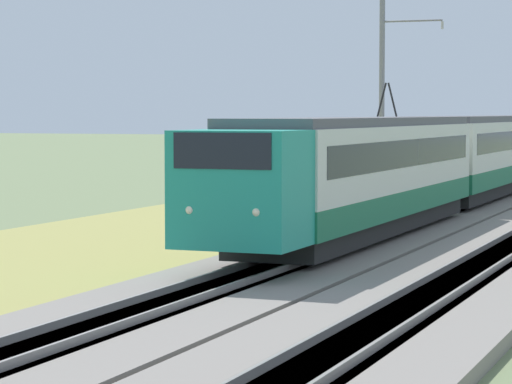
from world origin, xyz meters
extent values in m
cube|color=gray|center=(50.00, 0.00, 0.15)|extent=(240.00, 4.40, 0.30)
cube|color=#4C4238|center=(50.00, 0.00, 0.15)|extent=(240.00, 1.57, 0.30)
cube|color=gray|center=(50.00, 0.53, 0.38)|extent=(240.00, 0.07, 0.15)
cube|color=gray|center=(50.00, -0.53, 0.38)|extent=(240.00, 0.07, 0.15)
cube|color=#99934C|center=(50.00, 5.77, 0.06)|extent=(240.00, 13.01, 0.12)
cube|color=teal|center=(20.95, 0.00, 2.31)|extent=(2.21, 2.74, 2.62)
cube|color=black|center=(20.62, 0.00, 3.19)|extent=(1.59, 2.28, 0.79)
sphere|color=#F2EAC6|center=(19.90, 0.78, 1.88)|extent=(0.20, 0.20, 0.20)
sphere|color=#F2EAC6|center=(19.90, -0.78, 1.88)|extent=(0.20, 0.20, 0.20)
cube|color=#196B47|center=(30.63, 0.00, 1.37)|extent=(17.16, 2.85, 0.73)
cube|color=silver|center=(30.63, 0.00, 2.68)|extent=(17.16, 2.85, 1.88)
cube|color=black|center=(30.63, 0.00, 2.83)|extent=(15.78, 2.87, 0.79)
cube|color=#515156|center=(30.63, 0.00, 3.74)|extent=(17.16, 2.62, 0.25)
cube|color=black|center=(30.63, 0.00, 0.72)|extent=(16.30, 2.42, 0.55)
cylinder|color=black|center=(23.86, 0.53, 0.88)|extent=(0.86, 0.12, 0.86)
cylinder|color=black|center=(23.86, -0.53, 0.88)|extent=(0.86, 0.12, 0.86)
cube|color=#196B47|center=(49.50, 0.00, 1.37)|extent=(19.37, 2.85, 0.73)
cube|color=silver|center=(49.50, 0.00, 2.68)|extent=(19.37, 2.85, 1.88)
cube|color=black|center=(49.50, 0.00, 2.83)|extent=(17.82, 2.87, 0.79)
cube|color=#515156|center=(49.50, 0.00, 3.74)|extent=(19.37, 2.62, 0.25)
cube|color=black|center=(49.50, 0.00, 0.72)|extent=(18.40, 2.42, 0.55)
cylinder|color=black|center=(33.21, 0.17, 4.42)|extent=(0.06, 0.33, 1.08)
cylinder|color=black|center=(33.21, -0.17, 4.42)|extent=(0.06, 0.33, 1.08)
cube|color=black|center=(23.86, 0.00, 0.00)|extent=(0.10, 0.10, 0.00)
cylinder|color=slate|center=(42.38, 2.73, 4.24)|extent=(0.22, 0.22, 8.49)
cylinder|color=slate|center=(42.38, 1.53, 7.59)|extent=(0.08, 2.40, 0.08)
cylinder|color=#B2ADA8|center=(42.38, 0.33, 7.39)|extent=(0.10, 0.10, 0.30)
camera|label=1|loc=(-4.08, -10.19, 4.00)|focal=85.00mm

